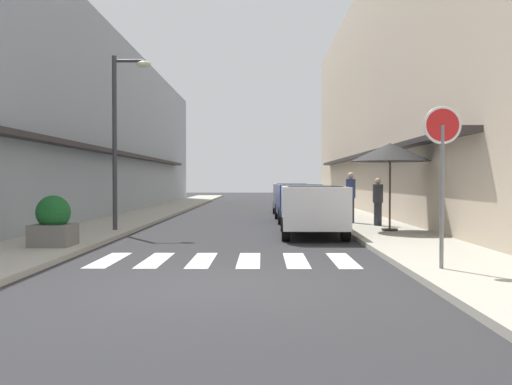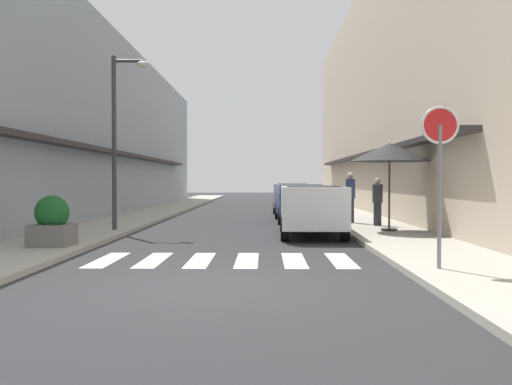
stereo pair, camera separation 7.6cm
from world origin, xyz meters
TOP-DOWN VIEW (x-y plane):
  - ground_plane at (0.00, 17.15)m, footprint 94.35×94.35m
  - sidewalk_left at (-4.49, 17.15)m, footprint 2.49×60.04m
  - sidewalk_right at (4.49, 17.15)m, footprint 2.49×60.04m
  - building_row_left at (-8.24, 18.30)m, footprint 5.50×40.60m
  - building_row_right at (8.24, 18.30)m, footprint 5.50×40.60m
  - crosswalk at (-0.00, 2.68)m, footprint 5.20×2.20m
  - parked_car_near at (2.20, 7.64)m, footprint 1.89×4.29m
  - parked_car_mid at (2.20, 13.26)m, footprint 1.87×4.46m
  - parked_car_far at (2.20, 19.48)m, footprint 1.92×4.09m
  - round_street_sign at (3.82, 0.99)m, footprint 0.65×0.07m
  - street_lamp at (-3.56, 8.32)m, footprint 1.19×0.28m
  - cafe_umbrella at (4.56, 8.12)m, footprint 2.39×2.39m
  - planter_corner at (-4.07, 4.18)m, footprint 0.90×0.90m
  - pedestrian_walking_near at (3.88, 11.25)m, footprint 0.34×0.34m
  - pedestrian_walking_far at (4.59, 10.00)m, footprint 0.34×0.34m

SIDE VIEW (x-z plane):
  - ground_plane at x=0.00m, z-range 0.00..0.00m
  - crosswalk at x=0.00m, z-range 0.00..0.01m
  - sidewalk_left at x=-4.49m, z-range 0.00..0.12m
  - sidewalk_right at x=4.49m, z-range 0.00..0.12m
  - planter_corner at x=-4.07m, z-range 0.07..1.23m
  - parked_car_far at x=2.20m, z-range 0.19..1.66m
  - parked_car_near at x=2.20m, z-range 0.19..1.66m
  - parked_car_mid at x=2.20m, z-range 0.19..1.66m
  - pedestrian_walking_far at x=4.59m, z-range 0.16..1.74m
  - pedestrian_walking_near at x=3.88m, z-range 0.17..1.97m
  - round_street_sign at x=3.82m, z-range 0.86..3.64m
  - cafe_umbrella at x=4.56m, z-range 1.14..3.77m
  - street_lamp at x=-3.56m, z-range 0.71..5.99m
  - building_row_left at x=-8.24m, z-range 0.00..8.30m
  - building_row_right at x=8.24m, z-range 0.00..11.53m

